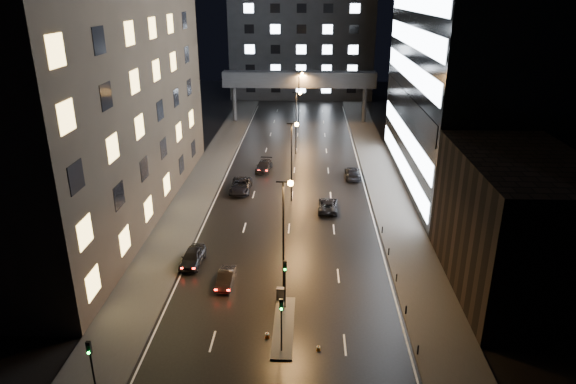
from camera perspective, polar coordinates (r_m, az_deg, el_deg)
name	(u,v)px	position (r m, az deg, el deg)	size (l,w,h in m)	color
ground	(294,170)	(75.89, 0.71, 2.45)	(160.00, 160.00, 0.00)	black
sidewalk_left	(204,180)	(72.60, -9.32, 1.32)	(5.00, 110.00, 0.15)	#383533
sidewalk_right	(384,183)	(71.89, 10.60, 1.03)	(5.00, 110.00, 0.15)	#383533
building_left	(79,38)	(61.06, -22.17, 15.52)	(15.00, 48.00, 40.00)	#2D2319
building_right_low	(516,225)	(48.28, 24.03, -3.36)	(10.00, 18.00, 12.00)	black
building_right_glass	(498,10)	(71.52, 22.27, 18.19)	(20.00, 36.00, 45.00)	black
building_far	(302,44)	(130.30, 1.54, 16.09)	(34.00, 14.00, 25.00)	#333335
skybridge	(299,80)	(103.04, 1.25, 12.32)	(30.00, 3.00, 10.00)	#333335
median_island	(284,326)	(41.82, -0.49, -14.69)	(1.60, 8.00, 0.15)	#383533
traffic_signal_near	(285,277)	(42.23, -0.33, -9.38)	(0.28, 0.34, 4.40)	black
traffic_signal_far	(281,317)	(37.62, -0.74, -13.68)	(0.28, 0.34, 4.40)	black
traffic_signal_corner	(91,361)	(36.34, -21.04, -17.10)	(0.28, 0.34, 4.40)	black
bollard_row	(401,294)	(46.01, 12.44, -10.97)	(0.12, 25.12, 0.90)	black
streetlight_near	(285,220)	(43.75, -0.31, -3.18)	(1.45, 0.50, 10.15)	black
streetlight_mid_a	(293,152)	(62.47, 0.55, 4.50)	(1.45, 0.50, 10.15)	black
streetlight_mid_b	(297,115)	(81.79, 1.02, 8.59)	(1.45, 0.50, 10.15)	black
streetlight_far	(300,91)	(101.38, 1.31, 11.11)	(1.45, 0.50, 10.15)	black
car_away_a	(193,257)	(50.77, -10.56, -7.09)	(1.84, 4.58, 1.56)	black
car_away_b	(226,278)	(47.12, -6.92, -9.49)	(1.34, 3.85, 1.27)	black
car_away_c	(240,186)	(67.82, -5.30, 0.70)	(2.64, 5.72, 1.59)	black
car_away_d	(264,166)	(75.50, -2.69, 2.90)	(2.01, 4.95, 1.44)	black
car_toward_a	(328,205)	(61.90, 4.47, -1.46)	(2.27, 4.93, 1.37)	black
car_toward_b	(353,173)	(73.09, 7.20, 2.14)	(2.11, 5.18, 1.50)	black
utility_cabinet	(281,294)	(44.54, -0.77, -11.22)	(0.77, 0.45, 1.09)	#444446
cone_a	(267,335)	(40.67, -2.33, -15.55)	(0.38, 0.38, 0.56)	#FF590D
cone_b	(318,348)	(39.54, 3.39, -16.87)	(0.32, 0.32, 0.49)	orange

